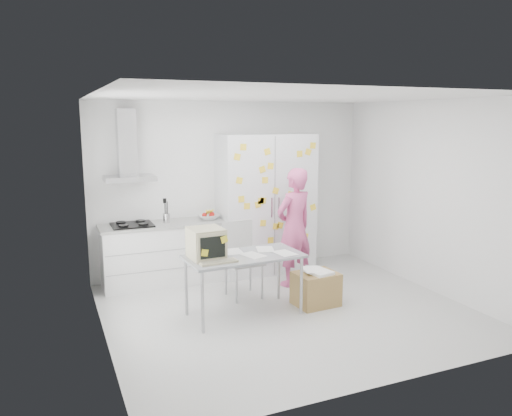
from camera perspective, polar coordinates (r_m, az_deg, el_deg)
name	(u,v)px	position (r m, az deg, el deg)	size (l,w,h in m)	color
floor	(287,311)	(6.58, 3.55, -11.68)	(4.50, 4.00, 0.02)	silver
walls	(265,199)	(6.84, 0.99, 1.05)	(4.52, 4.01, 2.70)	white
ceiling	(289,96)	(6.11, 3.84, 12.63)	(4.50, 4.00, 0.02)	white
counter_run	(164,252)	(7.58, -10.44, -5.01)	(1.84, 0.63, 1.28)	white
range_hood	(127,153)	(7.39, -14.48, 6.15)	(0.70, 0.48, 1.01)	silver
tall_cabinet	(266,204)	(7.92, 1.16, 0.48)	(1.50, 0.68, 2.20)	silver
person	(294,227)	(7.31, 4.40, -2.21)	(0.63, 0.42, 1.74)	#CE5087
desk	(221,250)	(6.09, -4.08, -4.77)	(1.47, 0.79, 1.14)	gray
chair	(241,254)	(6.92, -1.72, -5.31)	(0.49, 0.49, 1.04)	#ADACAA
cardboard_box	(316,288)	(6.72, 6.86, -9.09)	(0.58, 0.48, 0.48)	#A58347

